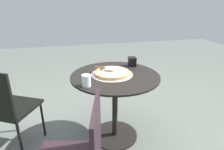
{
  "coord_description": "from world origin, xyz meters",
  "views": [
    {
      "loc": [
        1.73,
        -0.46,
        1.45
      ],
      "look_at": [
        -0.02,
        -0.03,
        0.75
      ],
      "focal_mm": 30.26,
      "sensor_mm": 36.0,
      "label": 1
    }
  ],
  "objects_px": {
    "pizza_on_tray": "(112,73)",
    "patio_chair_far": "(6,105)",
    "drinking_cup": "(86,81)",
    "napkin_dispenser": "(132,62)",
    "patio_table": "(115,93)",
    "pizza_server": "(105,68)"
  },
  "relations": [
    {
      "from": "pizza_on_tray",
      "to": "patio_chair_far",
      "type": "height_order",
      "value": "patio_chair_far"
    },
    {
      "from": "pizza_on_tray",
      "to": "drinking_cup",
      "type": "distance_m",
      "value": 0.36
    },
    {
      "from": "drinking_cup",
      "to": "patio_chair_far",
      "type": "relative_size",
      "value": 0.12
    },
    {
      "from": "drinking_cup",
      "to": "napkin_dispenser",
      "type": "bearing_deg",
      "value": 127.02
    },
    {
      "from": "patio_table",
      "to": "pizza_server",
      "type": "xyz_separation_m",
      "value": [
        -0.07,
        -0.09,
        0.27
      ]
    },
    {
      "from": "napkin_dispenser",
      "to": "patio_chair_far",
      "type": "height_order",
      "value": "patio_chair_far"
    },
    {
      "from": "drinking_cup",
      "to": "patio_chair_far",
      "type": "xyz_separation_m",
      "value": [
        -0.25,
        -0.76,
        -0.28
      ]
    },
    {
      "from": "pizza_on_tray",
      "to": "patio_chair_far",
      "type": "xyz_separation_m",
      "value": [
        -0.03,
        -1.05,
        -0.25
      ]
    },
    {
      "from": "drinking_cup",
      "to": "pizza_server",
      "type": "bearing_deg",
      "value": 140.11
    },
    {
      "from": "pizza_on_tray",
      "to": "patio_table",
      "type": "bearing_deg",
      "value": 52.97
    },
    {
      "from": "patio_table",
      "to": "napkin_dispenser",
      "type": "xyz_separation_m",
      "value": [
        -0.23,
        0.26,
        0.26
      ]
    },
    {
      "from": "patio_chair_far",
      "to": "patio_table",
      "type": "bearing_deg",
      "value": 87.43
    },
    {
      "from": "napkin_dispenser",
      "to": "drinking_cup",
      "type": "bearing_deg",
      "value": 134.12
    },
    {
      "from": "patio_table",
      "to": "pizza_server",
      "type": "relative_size",
      "value": 4.28
    },
    {
      "from": "patio_table",
      "to": "napkin_dispenser",
      "type": "height_order",
      "value": "napkin_dispenser"
    },
    {
      "from": "patio_table",
      "to": "patio_chair_far",
      "type": "xyz_separation_m",
      "value": [
        -0.05,
        -1.07,
        -0.02
      ]
    },
    {
      "from": "pizza_on_tray",
      "to": "patio_chair_far",
      "type": "relative_size",
      "value": 0.47
    },
    {
      "from": "patio_table",
      "to": "pizza_on_tray",
      "type": "relative_size",
      "value": 2.12
    },
    {
      "from": "drinking_cup",
      "to": "patio_table",
      "type": "bearing_deg",
      "value": 122.69
    },
    {
      "from": "patio_chair_far",
      "to": "pizza_on_tray",
      "type": "bearing_deg",
      "value": 88.52
    },
    {
      "from": "napkin_dispenser",
      "to": "patio_chair_far",
      "type": "bearing_deg",
      "value": 105.01
    },
    {
      "from": "drinking_cup",
      "to": "napkin_dispenser",
      "type": "relative_size",
      "value": 1.04
    }
  ]
}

